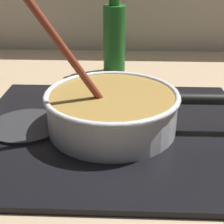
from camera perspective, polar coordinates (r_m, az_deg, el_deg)
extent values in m
cube|color=#9E8466|center=(0.58, 0.43, -12.14)|extent=(2.40, 1.60, 0.04)
cube|color=black|center=(0.68, 0.00, -3.24)|extent=(0.56, 0.48, 0.01)
torus|color=#592D0C|center=(0.68, 0.00, -2.50)|extent=(0.17, 0.17, 0.01)
cylinder|color=#262628|center=(0.71, -14.38, -2.22)|extent=(0.15, 0.15, 0.01)
cylinder|color=silver|center=(0.66, 0.00, 0.00)|extent=(0.25, 0.25, 0.07)
cylinder|color=olive|center=(0.66, 0.00, 0.31)|extent=(0.24, 0.24, 0.07)
torus|color=silver|center=(0.65, 0.00, 2.93)|extent=(0.27, 0.27, 0.01)
cylinder|color=black|center=(0.67, 17.25, 2.06)|extent=(0.15, 0.02, 0.02)
cylinder|color=#E5CC7A|center=(0.60, -5.23, -0.12)|extent=(0.03, 0.03, 0.01)
cylinder|color=#EDD88C|center=(0.65, -0.90, 1.81)|extent=(0.03, 0.03, 0.01)
cylinder|color=#E5CC7A|center=(0.69, 3.85, 3.24)|extent=(0.03, 0.03, 0.01)
cylinder|color=#EDD88C|center=(0.68, -3.47, 3.17)|extent=(0.03, 0.03, 0.01)
cylinder|color=maroon|center=(0.60, -7.79, 10.04)|extent=(0.14, 0.06, 0.22)
cube|color=brown|center=(0.64, -1.29, 1.29)|extent=(0.05, 0.04, 0.01)
cylinder|color=#19591E|center=(1.02, 0.39, 12.17)|extent=(0.07, 0.07, 0.20)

